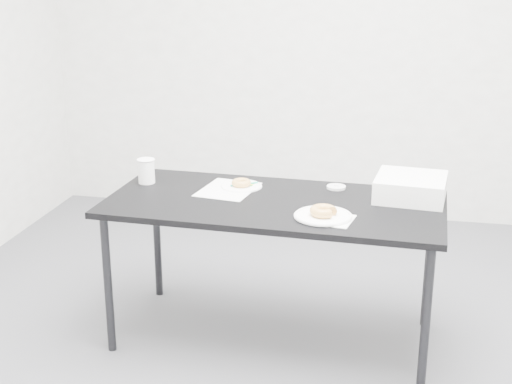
% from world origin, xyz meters
% --- Properties ---
extents(floor, '(4.00, 4.00, 0.00)m').
position_xyz_m(floor, '(0.00, 0.00, 0.00)').
color(floor, '#4E4F54').
rests_on(floor, ground).
extents(wall_back, '(4.00, 0.02, 2.70)m').
position_xyz_m(wall_back, '(0.00, 2.00, 1.35)').
color(wall_back, white).
rests_on(wall_back, floor).
extents(table, '(1.58, 0.79, 0.70)m').
position_xyz_m(table, '(-0.07, 0.14, 0.65)').
color(table, black).
rests_on(table, floor).
extents(scorecard, '(0.29, 0.34, 0.00)m').
position_xyz_m(scorecard, '(-0.32, 0.26, 0.71)').
color(scorecard, white).
rests_on(scorecard, table).
extents(logo_patch, '(0.06, 0.06, 0.00)m').
position_xyz_m(logo_patch, '(-0.23, 0.35, 0.71)').
color(logo_patch, green).
rests_on(logo_patch, scorecard).
extents(pen, '(0.12, 0.09, 0.01)m').
position_xyz_m(pen, '(-0.25, 0.34, 0.71)').
color(pen, '#0C876C').
rests_on(pen, scorecard).
extents(napkin, '(0.20, 0.20, 0.00)m').
position_xyz_m(napkin, '(0.22, -0.06, 0.71)').
color(napkin, white).
rests_on(napkin, table).
extents(plate_near, '(0.25, 0.25, 0.01)m').
position_xyz_m(plate_near, '(0.18, -0.03, 0.71)').
color(plate_near, white).
rests_on(plate_near, napkin).
extents(donut_near, '(0.15, 0.15, 0.04)m').
position_xyz_m(donut_near, '(0.18, -0.03, 0.73)').
color(donut_near, gold).
rests_on(donut_near, plate_near).
extents(plate_far, '(0.20, 0.20, 0.01)m').
position_xyz_m(plate_far, '(-0.26, 0.32, 0.71)').
color(plate_far, white).
rests_on(plate_far, table).
extents(donut_far, '(0.10, 0.10, 0.03)m').
position_xyz_m(donut_far, '(-0.26, 0.32, 0.73)').
color(donut_far, gold).
rests_on(donut_far, plate_far).
extents(coffee_cup, '(0.08, 0.08, 0.12)m').
position_xyz_m(coffee_cup, '(-0.74, 0.29, 0.77)').
color(coffee_cup, white).
rests_on(coffee_cup, table).
extents(cup_lid, '(0.09, 0.09, 0.01)m').
position_xyz_m(cup_lid, '(0.19, 0.39, 0.71)').
color(cup_lid, silver).
rests_on(cup_lid, table).
extents(bakery_box, '(0.35, 0.35, 0.10)m').
position_xyz_m(bakery_box, '(0.55, 0.31, 0.76)').
color(bakery_box, white).
rests_on(bakery_box, table).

